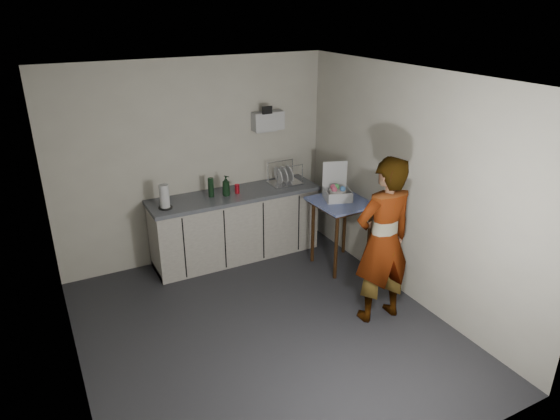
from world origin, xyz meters
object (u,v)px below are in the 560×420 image
dish_rack (284,179)px  bakery_box (337,191)px  standing_man (383,241)px  side_table (342,209)px  soda_can (237,189)px  dark_bottle (211,187)px  kitchen_counter (236,227)px  soap_bottle (226,186)px  paper_towel (165,197)px

dish_rack → bakery_box: bearing=-66.9°
standing_man → dish_rack: size_ratio=4.34×
side_table → soda_can: 1.37m
standing_man → dark_bottle: bearing=-59.0°
kitchen_counter → dish_rack: bearing=1.3°
side_table → bakery_box: bakery_box is taller
side_table → dark_bottle: 1.68m
soap_bottle → soda_can: 0.18m
paper_towel → bakery_box: bakery_box is taller
side_table → soap_bottle: 1.50m
side_table → standing_man: 1.20m
side_table → soda_can: soda_can is taller
dark_bottle → paper_towel: size_ratio=0.83×
kitchen_counter → dark_bottle: (-0.31, 0.02, 0.61)m
side_table → bakery_box: bearing=102.7°
dish_rack → bakery_box: (0.33, -0.78, 0.03)m
kitchen_counter → paper_towel: size_ratio=7.54×
soap_bottle → kitchen_counter: bearing=14.4°
dish_rack → paper_towel: bearing=-176.6°
side_table → standing_man: (-0.29, -1.16, 0.13)m
soda_can → dish_rack: (0.71, 0.03, 0.01)m
kitchen_counter → standing_man: (0.81, -2.01, 0.49)m
side_table → standing_man: standing_man is taller
dark_bottle → soap_bottle: bearing=-17.2°
paper_towel → bakery_box: 2.12m
standing_man → paper_towel: (-1.74, 1.93, 0.14)m
soap_bottle → dish_rack: (0.87, 0.05, -0.07)m
standing_man → dark_bottle: (-1.12, 2.04, 0.12)m
standing_man → soap_bottle: (-0.94, 1.98, 0.13)m
dark_bottle → paper_towel: (-0.62, -0.11, 0.02)m
soda_can → dark_bottle: bearing=174.0°
dark_bottle → bakery_box: bearing=-29.6°
standing_man → dish_rack: bearing=-85.8°
soap_bottle → bakery_box: 1.40m
kitchen_counter → paper_towel: (-0.93, -0.08, 0.62)m
standing_man → bakery_box: 1.28m
soap_bottle → bakery_box: size_ratio=0.59×
kitchen_counter → soda_can: soda_can is taller
side_table → soda_can: bearing=139.4°
soap_bottle → side_table: bearing=-33.8°
soda_can → bakery_box: (1.04, -0.75, 0.03)m
paper_towel → side_table: bearing=-20.7°
kitchen_counter → side_table: kitchen_counter is taller
standing_man → side_table: bearing=-101.6°
dark_bottle → bakery_box: size_ratio=0.56×
side_table → paper_towel: 2.19m
soda_can → side_table: bearing=-38.2°
bakery_box → side_table: bearing=-56.5°
kitchen_counter → standing_man: bearing=-68.0°
soda_can → paper_towel: paper_towel is taller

